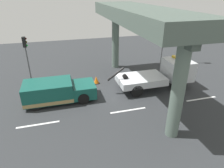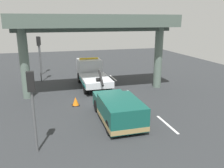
{
  "view_description": "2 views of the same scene",
  "coord_description": "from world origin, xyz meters",
  "px_view_note": "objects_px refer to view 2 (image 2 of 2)",
  "views": [
    {
      "loc": [
        -4.27,
        -13.78,
        7.71
      ],
      "look_at": [
        -0.6,
        -0.66,
        1.17
      ],
      "focal_mm": 31.92,
      "sensor_mm": 36.0,
      "label": 1
    },
    {
      "loc": [
        -17.43,
        3.96,
        6.15
      ],
      "look_at": [
        -1.98,
        -0.37,
        1.65
      ],
      "focal_mm": 36.84,
      "sensor_mm": 36.0,
      "label": 2
    }
  ],
  "objects_px": {
    "tow_truck_white": "(92,73)",
    "traffic_light_near": "(32,95)",
    "traffic_cone_orange": "(76,101)",
    "towed_van_green": "(118,109)",
    "traffic_light_far": "(39,49)",
    "traffic_light_mid": "(40,47)"
  },
  "relations": [
    {
      "from": "tow_truck_white",
      "to": "traffic_light_near",
      "type": "xyz_separation_m",
      "value": [
        -10.99,
        4.79,
        1.7
      ]
    },
    {
      "from": "towed_van_green",
      "to": "traffic_light_near",
      "type": "bearing_deg",
      "value": 115.27
    },
    {
      "from": "towed_van_green",
      "to": "traffic_light_far",
      "type": "height_order",
      "value": "traffic_light_far"
    },
    {
      "from": "towed_van_green",
      "to": "traffic_light_far",
      "type": "bearing_deg",
      "value": 23.08
    },
    {
      "from": "towed_van_green",
      "to": "tow_truck_white",
      "type": "bearing_deg",
      "value": -0.02
    },
    {
      "from": "traffic_light_near",
      "to": "traffic_cone_orange",
      "type": "bearing_deg",
      "value": -24.07
    },
    {
      "from": "towed_van_green",
      "to": "traffic_light_near",
      "type": "distance_m",
      "value": 5.7
    },
    {
      "from": "traffic_light_far",
      "to": "traffic_light_mid",
      "type": "bearing_deg",
      "value": 0.0
    },
    {
      "from": "traffic_light_mid",
      "to": "traffic_cone_orange",
      "type": "height_order",
      "value": "traffic_light_mid"
    },
    {
      "from": "traffic_light_far",
      "to": "traffic_cone_orange",
      "type": "height_order",
      "value": "traffic_light_far"
    },
    {
      "from": "tow_truck_white",
      "to": "traffic_cone_orange",
      "type": "height_order",
      "value": "tow_truck_white"
    },
    {
      "from": "towed_van_green",
      "to": "traffic_light_mid",
      "type": "relative_size",
      "value": 1.21
    },
    {
      "from": "tow_truck_white",
      "to": "traffic_light_mid",
      "type": "distance_m",
      "value": 7.92
    },
    {
      "from": "tow_truck_white",
      "to": "traffic_light_far",
      "type": "bearing_deg",
      "value": 62.39
    },
    {
      "from": "traffic_light_mid",
      "to": "traffic_cone_orange",
      "type": "relative_size",
      "value": 6.63
    },
    {
      "from": "towed_van_green",
      "to": "traffic_light_near",
      "type": "xyz_separation_m",
      "value": [
        -2.26,
        4.79,
        2.12
      ]
    },
    {
      "from": "tow_truck_white",
      "to": "traffic_light_far",
      "type": "relative_size",
      "value": 1.58
    },
    {
      "from": "towed_van_green",
      "to": "traffic_light_far",
      "type": "relative_size",
      "value": 1.14
    },
    {
      "from": "traffic_light_near",
      "to": "traffic_light_mid",
      "type": "distance_m",
      "value": 17.0
    },
    {
      "from": "traffic_light_far",
      "to": "traffic_cone_orange",
      "type": "bearing_deg",
      "value": -161.81
    },
    {
      "from": "tow_truck_white",
      "to": "traffic_cone_orange",
      "type": "relative_size",
      "value": 11.17
    },
    {
      "from": "tow_truck_white",
      "to": "towed_van_green",
      "type": "relative_size",
      "value": 1.39
    }
  ]
}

